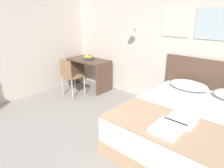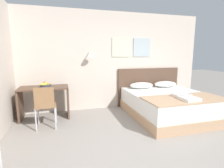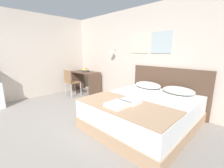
% 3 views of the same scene
% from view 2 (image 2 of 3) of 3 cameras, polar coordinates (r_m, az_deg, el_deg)
% --- Properties ---
extents(ground_plane, '(24.00, 24.00, 0.00)m').
position_cam_2_polar(ground_plane, '(2.84, 13.97, -22.86)').
color(ground_plane, gray).
extents(wall_back, '(5.54, 0.31, 2.65)m').
position_cam_2_polar(wall_back, '(4.89, -1.08, 7.58)').
color(wall_back, beige).
rests_on(wall_back, ground_plane).
extents(bed, '(1.81, 2.05, 0.57)m').
position_cam_2_polar(bed, '(4.55, 17.90, -6.45)').
color(bed, tan).
rests_on(bed, ground_plane).
extents(headboard, '(1.93, 0.06, 1.10)m').
position_cam_2_polar(headboard, '(5.37, 11.83, -0.81)').
color(headboard, brown).
rests_on(headboard, ground_plane).
extents(pillow_left, '(0.67, 0.42, 0.16)m').
position_cam_2_polar(pillow_left, '(4.93, 9.54, -0.44)').
color(pillow_left, white).
rests_on(pillow_left, bed).
extents(pillow_right, '(0.67, 0.42, 0.16)m').
position_cam_2_polar(pillow_right, '(5.30, 16.94, -0.03)').
color(pillow_right, white).
rests_on(pillow_right, bed).
extents(throw_blanket, '(1.75, 0.82, 0.02)m').
position_cam_2_polar(throw_blanket, '(4.01, 22.83, -4.45)').
color(throw_blanket, tan).
rests_on(throw_blanket, bed).
extents(folded_towel_near_foot, '(0.33, 0.27, 0.06)m').
position_cam_2_polar(folded_towel_near_foot, '(4.12, 21.75, -3.42)').
color(folded_towel_near_foot, white).
rests_on(folded_towel_near_foot, throw_blanket).
extents(folded_towel_mid_bed, '(0.32, 0.35, 0.06)m').
position_cam_2_polar(folded_towel_mid_bed, '(3.87, 23.82, -4.37)').
color(folded_towel_mid_bed, white).
rests_on(folded_towel_mid_bed, throw_blanket).
extents(desk, '(1.11, 0.58, 0.76)m').
position_cam_2_polar(desk, '(4.43, -21.17, -3.90)').
color(desk, brown).
rests_on(desk, ground_plane).
extents(desk_chair, '(0.41, 0.41, 0.88)m').
position_cam_2_polar(desk_chair, '(3.78, -21.00, -6.09)').
color(desk_chair, '#8E6642').
rests_on(desk_chair, ground_plane).
extents(fruit_bowl, '(0.25, 0.25, 0.12)m').
position_cam_2_polar(fruit_bowl, '(4.36, -20.92, -0.33)').
color(fruit_bowl, '#333842').
rests_on(fruit_bowl, desk).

